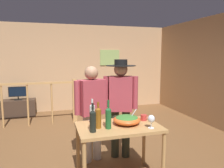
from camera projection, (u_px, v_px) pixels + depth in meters
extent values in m
plane|color=brown|center=(91.00, 152.00, 3.80)|extent=(8.34, 8.34, 0.00)
cube|color=tan|center=(71.00, 68.00, 6.68)|extent=(6.21, 0.10, 2.62)
cube|color=tan|center=(206.00, 71.00, 5.39)|extent=(0.10, 4.81, 2.62)
cube|color=#89A65C|center=(110.00, 58.00, 6.91)|extent=(0.63, 0.03, 0.49)
cylinder|color=#B2844C|center=(2.00, 107.00, 5.02)|extent=(0.04, 0.04, 1.01)
cylinder|color=#B2844C|center=(28.00, 105.00, 5.18)|extent=(0.04, 0.04, 1.01)
cylinder|color=#B2844C|center=(52.00, 104.00, 5.33)|extent=(0.04, 0.04, 1.01)
cylinder|color=#B2844C|center=(75.00, 103.00, 5.48)|extent=(0.04, 0.04, 1.01)
cube|color=#B2844C|center=(14.00, 84.00, 5.03)|extent=(2.87, 0.07, 0.05)
cube|color=#B2844C|center=(75.00, 101.00, 5.48)|extent=(0.10, 0.10, 1.11)
cube|color=#38281E|center=(19.00, 108.00, 6.07)|extent=(0.90, 0.40, 0.46)
cube|color=black|center=(18.00, 99.00, 6.04)|extent=(0.20, 0.12, 0.02)
cylinder|color=black|center=(18.00, 98.00, 6.03)|extent=(0.03, 0.03, 0.08)
cube|color=black|center=(18.00, 92.00, 5.98)|extent=(0.47, 0.06, 0.28)
cube|color=black|center=(18.00, 92.00, 5.95)|extent=(0.44, 0.01, 0.25)
cube|color=#B2844C|center=(119.00, 127.00, 2.88)|extent=(1.10, 0.69, 0.04)
cylinder|color=#B2844C|center=(164.00, 160.00, 2.78)|extent=(0.05, 0.05, 0.73)
cylinder|color=#B2844C|center=(78.00, 149.00, 3.08)|extent=(0.05, 0.05, 0.73)
cylinder|color=#B2844C|center=(144.00, 142.00, 3.36)|extent=(0.05, 0.05, 0.73)
ellipsoid|color=#DB5B23|center=(127.00, 120.00, 2.93)|extent=(0.37, 0.37, 0.12)
ellipsoid|color=#38702D|center=(127.00, 118.00, 2.93)|extent=(0.30, 0.30, 0.05)
cylinder|color=silver|center=(132.00, 116.00, 2.95)|extent=(0.14, 0.01, 0.19)
cylinder|color=silver|center=(151.00, 128.00, 2.78)|extent=(0.08, 0.08, 0.01)
cylinder|color=silver|center=(151.00, 125.00, 2.77)|extent=(0.01, 0.01, 0.08)
ellipsoid|color=silver|center=(151.00, 119.00, 2.76)|extent=(0.09, 0.09, 0.10)
cylinder|color=black|center=(93.00, 122.00, 2.62)|extent=(0.08, 0.08, 0.24)
cone|color=black|center=(93.00, 111.00, 2.61)|extent=(0.08, 0.08, 0.04)
cylinder|color=black|center=(93.00, 106.00, 2.60)|extent=(0.03, 0.03, 0.08)
cylinder|color=#1E5628|center=(108.00, 119.00, 2.75)|extent=(0.08, 0.08, 0.25)
cone|color=#1E5628|center=(108.00, 108.00, 2.73)|extent=(0.08, 0.08, 0.03)
cylinder|color=#1E5628|center=(108.00, 104.00, 2.72)|extent=(0.03, 0.03, 0.09)
cylinder|color=brown|center=(98.00, 119.00, 2.76)|extent=(0.08, 0.08, 0.24)
cone|color=brown|center=(98.00, 108.00, 2.75)|extent=(0.08, 0.08, 0.03)
cylinder|color=brown|center=(98.00, 104.00, 2.74)|extent=(0.03, 0.03, 0.06)
cylinder|color=silver|center=(92.00, 114.00, 3.00)|extent=(0.07, 0.07, 0.24)
cone|color=silver|center=(92.00, 105.00, 2.98)|extent=(0.07, 0.07, 0.03)
cylinder|color=silver|center=(92.00, 101.00, 2.97)|extent=(0.03, 0.03, 0.06)
cylinder|color=#B7332D|center=(144.00, 118.00, 3.10)|extent=(0.09, 0.09, 0.08)
torus|color=#B7332D|center=(147.00, 117.00, 3.12)|extent=(0.05, 0.01, 0.05)
cylinder|color=beige|center=(97.00, 136.00, 3.52)|extent=(0.13, 0.13, 0.77)
cylinder|color=beige|center=(87.00, 139.00, 3.42)|extent=(0.13, 0.13, 0.77)
cube|color=#9E3842|center=(92.00, 97.00, 3.38)|extent=(0.45, 0.33, 0.55)
cylinder|color=#9E3842|center=(105.00, 95.00, 3.52)|extent=(0.09, 0.09, 0.52)
cylinder|color=#9E3842|center=(77.00, 98.00, 3.25)|extent=(0.09, 0.09, 0.52)
sphere|color=#A37556|center=(91.00, 73.00, 3.34)|extent=(0.21, 0.21, 0.21)
cylinder|color=#2D3323|center=(126.00, 134.00, 3.60)|extent=(0.13, 0.13, 0.80)
cylinder|color=#2D3323|center=(115.00, 134.00, 3.60)|extent=(0.13, 0.13, 0.80)
cube|color=#9E3842|center=(121.00, 93.00, 3.51)|extent=(0.42, 0.32, 0.56)
cylinder|color=#9E3842|center=(135.00, 93.00, 3.50)|extent=(0.09, 0.09, 0.54)
cylinder|color=#9E3842|center=(106.00, 93.00, 3.52)|extent=(0.09, 0.09, 0.54)
sphere|color=#D8A884|center=(121.00, 69.00, 3.46)|extent=(0.22, 0.22, 0.22)
cylinder|color=black|center=(121.00, 66.00, 3.45)|extent=(0.47, 0.47, 0.01)
cylinder|color=black|center=(121.00, 63.00, 3.45)|extent=(0.21, 0.21, 0.10)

